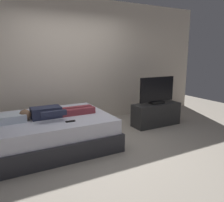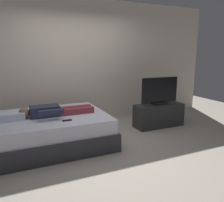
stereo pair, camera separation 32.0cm
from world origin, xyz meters
name	(u,v)px [view 2 (the right image)]	position (x,y,z in m)	size (l,w,h in m)	color
ground_plane	(101,147)	(0.00, 0.00, 0.00)	(10.00, 10.00, 0.00)	#ADA393
back_wall	(91,62)	(0.40, 1.68, 1.40)	(6.40, 0.10, 2.80)	beige
bed	(52,130)	(-0.76, 0.46, 0.26)	(1.96, 1.58, 0.54)	#333338
pillow	(9,116)	(-1.42, 0.46, 0.60)	(0.48, 0.34, 0.12)	white
person	(53,111)	(-0.73, 0.42, 0.62)	(1.26, 0.46, 0.18)	#2D334C
remote	(67,120)	(-0.58, 0.01, 0.55)	(0.15, 0.04, 0.02)	black
tv_stand	(159,115)	(1.58, 0.54, 0.25)	(1.10, 0.40, 0.50)	#2D2D2D
tv	(160,91)	(1.58, 0.54, 0.78)	(0.88, 0.20, 0.59)	black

